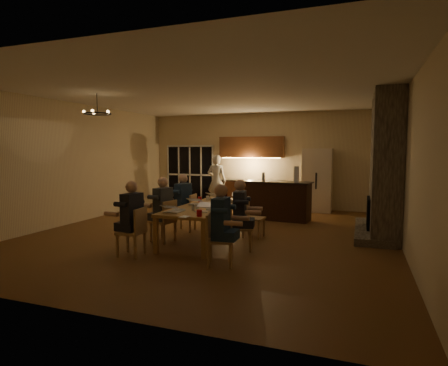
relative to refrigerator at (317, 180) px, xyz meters
The scene contains 45 objects.
floor 4.67m from the refrigerator, 114.60° to the right, with size 9.00×9.00×0.00m, color brown.
back_wall 2.03m from the refrigerator, 168.98° to the left, with size 8.00×0.04×3.20m, color beige.
left_wall 7.25m from the refrigerator, 144.97° to the right, with size 0.04×9.00×3.20m, color beige.
right_wall 4.70m from the refrigerator, 62.94° to the right, with size 0.04×9.00×3.20m, color beige.
ceiling 5.08m from the refrigerator, 114.60° to the right, with size 8.00×9.00×0.04m, color white.
french_doors 4.61m from the refrigerator, behind, with size 1.86×0.08×2.10m, color black.
fireplace 3.51m from the refrigerator, 58.61° to the right, with size 0.58×2.50×3.20m, color #746B5B.
kitchenette 2.21m from the refrigerator, behind, with size 2.24×0.68×2.40m, color brown, non-canonical shape.
refrigerator is the anchor object (origin of this frame).
dining_table 5.08m from the refrigerator, 110.91° to the right, with size 1.10×2.86×0.75m, color tan.
bar_island 2.11m from the refrigerator, 114.90° to the right, with size 1.85×0.68×1.08m, color black.
chair_left_near 6.90m from the refrigerator, 112.76° to the right, with size 0.44×0.44×0.89m, color #A28451, non-canonical shape.
chair_left_mid 5.86m from the refrigerator, 116.93° to the right, with size 0.44×0.44×0.89m, color #A28451, non-canonical shape.
chair_left_far 4.89m from the refrigerator, 123.12° to the right, with size 0.44×0.44×0.89m, color #A28451, non-canonical shape.
chair_right_near 6.44m from the refrigerator, 98.07° to the right, with size 0.44×0.44×0.89m, color #A28451, non-canonical shape.
chair_right_mid 5.37m from the refrigerator, 99.39° to the right, with size 0.44×0.44×0.89m, color #A28451, non-canonical shape.
chair_right_far 4.31m from the refrigerator, 102.48° to the right, with size 0.44×0.44×0.89m, color #A28451, non-canonical shape.
person_left_near 6.83m from the refrigerator, 113.07° to the right, with size 0.60×0.60×1.38m, color #262A31, non-canonical shape.
person_right_near 6.40m from the refrigerator, 98.02° to the right, with size 0.60×0.60×1.38m, color navy, non-canonical shape.
person_left_mid 5.82m from the refrigerator, 117.06° to the right, with size 0.60×0.60×1.38m, color #393F44, non-canonical shape.
person_right_mid 5.34m from the refrigerator, 99.79° to the right, with size 0.60×0.60×1.38m, color #262A31, non-canonical shape.
person_left_far 4.91m from the refrigerator, 123.49° to the right, with size 0.60×0.60×1.38m, color navy, non-canonical shape.
standing_person 3.32m from the refrigerator, behind, with size 0.66×0.43×1.80m, color silver.
chandelier 6.94m from the refrigerator, 129.14° to the right, with size 0.59×0.59×0.03m, color black.
laptop_a 6.14m from the refrigerator, 110.06° to the right, with size 0.32×0.28×0.23m, color silver, non-canonical shape.
laptop_b 5.73m from the refrigerator, 105.79° to the right, with size 0.32×0.28×0.23m, color silver, non-canonical shape.
laptop_c 5.13m from the refrigerator, 113.96° to the right, with size 0.32×0.28×0.23m, color silver, non-canonical shape.
laptop_d 5.07m from the refrigerator, 108.42° to the right, with size 0.32×0.28×0.23m, color silver, non-canonical shape.
laptop_e 4.15m from the refrigerator, 119.59° to the right, with size 0.32×0.28×0.23m, color silver, non-canonical shape.
laptop_f 3.88m from the refrigerator, 112.28° to the right, with size 0.32×0.28×0.23m, color silver, non-canonical shape.
mug_front 5.54m from the refrigerator, 109.23° to the right, with size 0.09×0.09×0.10m, color silver.
mug_mid 4.44m from the refrigerator, 112.64° to the right, with size 0.07×0.07×0.10m, color silver.
mug_back 4.44m from the refrigerator, 119.10° to the right, with size 0.09×0.09×0.10m, color silver.
redcup_near 6.18m from the refrigerator, 103.39° to the right, with size 0.10×0.10×0.12m, color #AD0B12.
redcup_mid 4.79m from the refrigerator, 117.28° to the right, with size 0.09×0.09×0.12m, color #AD0B12.
redcup_far 3.75m from the refrigerator, 115.88° to the right, with size 0.09×0.09×0.12m, color #AD0B12.
can_silver 5.76m from the refrigerator, 108.31° to the right, with size 0.06×0.06×0.12m, color #B2B2B7.
can_cola 3.78m from the refrigerator, 120.39° to the right, with size 0.07×0.07×0.12m, color #3F0F0C.
can_right 4.61m from the refrigerator, 107.21° to the right, with size 0.07×0.07×0.12m, color #B2B2B7.
plate_near 5.42m from the refrigerator, 106.18° to the right, with size 0.25×0.25×0.02m, color silver.
plate_left 5.92m from the refrigerator, 110.67° to the right, with size 0.27×0.27×0.02m, color silver.
plate_far 4.24m from the refrigerator, 108.46° to the right, with size 0.26×0.26×0.02m, color silver.
notepad 6.39m from the refrigerator, 105.00° to the right, with size 0.14×0.20×0.01m, color white.
bar_bottle 2.23m from the refrigerator, 125.92° to the right, with size 0.09×0.09×0.24m, color #99999E.
bar_blender 2.05m from the refrigerator, 99.60° to the right, with size 0.14×0.14×0.43m, color silver.
Camera 1 is at (3.18, -7.98, 1.94)m, focal length 30.00 mm.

